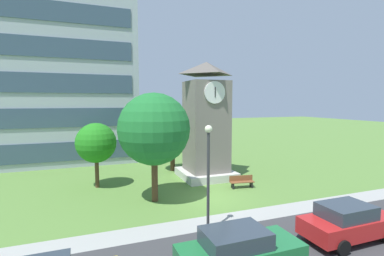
{
  "coord_description": "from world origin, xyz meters",
  "views": [
    {
      "loc": [
        -7.55,
        -16.45,
        6.29
      ],
      "look_at": [
        0.86,
        5.78,
        4.08
      ],
      "focal_mm": 26.45,
      "sensor_mm": 36.0,
      "label": 1
    }
  ],
  "objects_px": {
    "clock_tower": "(206,127)",
    "tree_by_building": "(96,143)",
    "street_lamp": "(208,166)",
    "park_bench": "(242,182)",
    "parked_car_green": "(239,251)",
    "parked_car_red": "(348,222)",
    "tree_near_tower": "(154,129)",
    "tree_streetside": "(172,134)"
  },
  "relations": [
    {
      "from": "tree_near_tower",
      "to": "parked_car_red",
      "type": "relative_size",
      "value": 1.54
    },
    {
      "from": "park_bench",
      "to": "parked_car_red",
      "type": "distance_m",
      "value": 8.6
    },
    {
      "from": "clock_tower",
      "to": "parked_car_green",
      "type": "distance_m",
      "value": 13.71
    },
    {
      "from": "street_lamp",
      "to": "tree_by_building",
      "type": "xyz_separation_m",
      "value": [
        -4.71,
        9.49,
        0.02
      ]
    },
    {
      "from": "tree_near_tower",
      "to": "parked_car_red",
      "type": "distance_m",
      "value": 11.37
    },
    {
      "from": "tree_by_building",
      "to": "street_lamp",
      "type": "bearing_deg",
      "value": -63.61
    },
    {
      "from": "street_lamp",
      "to": "clock_tower",
      "type": "bearing_deg",
      "value": 66.98
    },
    {
      "from": "tree_streetside",
      "to": "parked_car_green",
      "type": "bearing_deg",
      "value": -98.09
    },
    {
      "from": "tree_near_tower",
      "to": "tree_streetside",
      "type": "height_order",
      "value": "tree_near_tower"
    },
    {
      "from": "park_bench",
      "to": "parked_car_green",
      "type": "distance_m",
      "value": 10.59
    },
    {
      "from": "tree_by_building",
      "to": "tree_streetside",
      "type": "xyz_separation_m",
      "value": [
        6.67,
        2.88,
        0.07
      ]
    },
    {
      "from": "clock_tower",
      "to": "parked_car_green",
      "type": "bearing_deg",
      "value": -108.36
    },
    {
      "from": "clock_tower",
      "to": "parked_car_red",
      "type": "height_order",
      "value": "clock_tower"
    },
    {
      "from": "park_bench",
      "to": "tree_near_tower",
      "type": "relative_size",
      "value": 0.27
    },
    {
      "from": "tree_streetside",
      "to": "parked_car_green",
      "type": "relative_size",
      "value": 1.09
    },
    {
      "from": "clock_tower",
      "to": "tree_near_tower",
      "type": "relative_size",
      "value": 1.38
    },
    {
      "from": "park_bench",
      "to": "tree_streetside",
      "type": "relative_size",
      "value": 0.37
    },
    {
      "from": "tree_by_building",
      "to": "parked_car_red",
      "type": "bearing_deg",
      "value": -50.27
    },
    {
      "from": "park_bench",
      "to": "tree_near_tower",
      "type": "bearing_deg",
      "value": -175.86
    },
    {
      "from": "clock_tower",
      "to": "tree_by_building",
      "type": "distance_m",
      "value": 8.66
    },
    {
      "from": "tree_streetside",
      "to": "parked_car_green",
      "type": "distance_m",
      "value": 16.16
    },
    {
      "from": "tree_by_building",
      "to": "tree_streetside",
      "type": "distance_m",
      "value": 7.26
    },
    {
      "from": "clock_tower",
      "to": "street_lamp",
      "type": "height_order",
      "value": "clock_tower"
    },
    {
      "from": "parked_car_green",
      "to": "tree_near_tower",
      "type": "bearing_deg",
      "value": 97.43
    },
    {
      "from": "parked_car_red",
      "to": "tree_near_tower",
      "type": "bearing_deg",
      "value": 131.03
    },
    {
      "from": "tree_near_tower",
      "to": "tree_by_building",
      "type": "bearing_deg",
      "value": 127.19
    },
    {
      "from": "tree_near_tower",
      "to": "park_bench",
      "type": "bearing_deg",
      "value": 4.14
    },
    {
      "from": "parked_car_red",
      "to": "clock_tower",
      "type": "bearing_deg",
      "value": 98.18
    },
    {
      "from": "street_lamp",
      "to": "tree_streetside",
      "type": "relative_size",
      "value": 1.03
    },
    {
      "from": "parked_car_green",
      "to": "parked_car_red",
      "type": "distance_m",
      "value": 5.95
    },
    {
      "from": "street_lamp",
      "to": "parked_car_red",
      "type": "relative_size",
      "value": 1.17
    },
    {
      "from": "street_lamp",
      "to": "tree_near_tower",
      "type": "relative_size",
      "value": 0.76
    },
    {
      "from": "tree_by_building",
      "to": "parked_car_green",
      "type": "distance_m",
      "value": 13.88
    },
    {
      "from": "park_bench",
      "to": "tree_by_building",
      "type": "distance_m",
      "value": 11.01
    },
    {
      "from": "clock_tower",
      "to": "park_bench",
      "type": "xyz_separation_m",
      "value": [
        1.3,
        -3.56,
        -3.75
      ]
    },
    {
      "from": "tree_near_tower",
      "to": "parked_car_green",
      "type": "xyz_separation_m",
      "value": [
        1.12,
        -8.57,
        -3.73
      ]
    },
    {
      "from": "park_bench",
      "to": "tree_streetside",
      "type": "distance_m",
      "value": 8.04
    },
    {
      "from": "tree_streetside",
      "to": "parked_car_green",
      "type": "xyz_separation_m",
      "value": [
        -2.25,
        -15.81,
        -2.51
      ]
    },
    {
      "from": "clock_tower",
      "to": "tree_by_building",
      "type": "bearing_deg",
      "value": 177.92
    },
    {
      "from": "clock_tower",
      "to": "tree_streetside",
      "type": "bearing_deg",
      "value": 121.29
    },
    {
      "from": "park_bench",
      "to": "parked_car_green",
      "type": "height_order",
      "value": "parked_car_green"
    },
    {
      "from": "park_bench",
      "to": "parked_car_red",
      "type": "bearing_deg",
      "value": -87.03
    }
  ]
}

